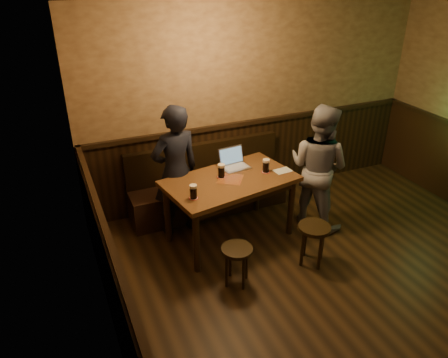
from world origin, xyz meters
name	(u,v)px	position (x,y,z in m)	size (l,w,h in m)	color
room	(397,209)	(0.00, 0.22, 1.20)	(5.04, 6.04, 2.84)	black
bench	(208,190)	(-0.84, 2.75, 0.31)	(2.20, 0.50, 0.95)	black
pub_table	(230,187)	(-0.84, 1.99, 0.72)	(1.69, 1.15, 0.84)	#523517
stool_left	(237,255)	(-1.13, 1.16, 0.37)	(0.39, 0.39, 0.46)	black
stool_right	(314,234)	(-0.17, 1.14, 0.40)	(0.39, 0.39, 0.50)	black
pint_left	(193,192)	(-1.40, 1.73, 0.92)	(0.11, 0.11, 0.17)	maroon
pint_mid	(221,171)	(-0.92, 2.08, 0.92)	(0.11, 0.11, 0.17)	maroon
pint_right	(266,166)	(-0.36, 2.00, 0.92)	(0.11, 0.11, 0.17)	maroon
laptop	(234,162)	(-0.66, 2.29, 0.90)	(0.37, 0.31, 0.24)	silver
menu	(283,171)	(-0.15, 1.94, 0.84)	(0.22, 0.15, 0.00)	silver
person_suit	(176,172)	(-1.40, 2.40, 0.86)	(0.62, 0.41, 1.71)	black
person_grey	(318,167)	(0.32, 1.87, 0.83)	(0.80, 0.63, 1.65)	gray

